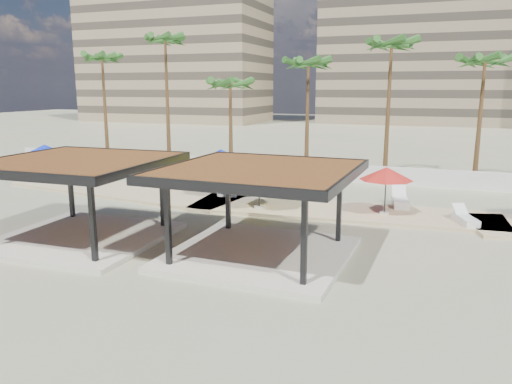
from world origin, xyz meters
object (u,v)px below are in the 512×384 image
(pavilion_central, at_px, (260,204))
(lounger_b, at_px, (400,201))
(pavilion_west, at_px, (79,192))
(lounger_c, at_px, (465,219))
(lounger_a, at_px, (231,191))
(umbrella_a, at_px, (45,150))
(umbrella_c, at_px, (386,174))

(pavilion_central, distance_m, lounger_b, 11.17)
(pavilion_west, relative_size, lounger_c, 3.52)
(pavilion_central, height_order, lounger_a, pavilion_central)
(umbrella_a, height_order, umbrella_c, umbrella_a)
(pavilion_central, relative_size, umbrella_a, 2.13)
(umbrella_a, distance_m, lounger_a, 13.76)
(lounger_a, bearing_deg, pavilion_west, 144.51)
(pavilion_central, height_order, pavilion_west, pavilion_west)
(pavilion_central, bearing_deg, pavilion_west, -173.80)
(pavilion_central, xyz_separation_m, lounger_b, (4.43, 10.11, -1.71))
(umbrella_a, xyz_separation_m, umbrella_c, (22.76, -1.29, -0.07))
(pavilion_central, height_order, umbrella_c, pavilion_central)
(pavilion_central, xyz_separation_m, pavilion_west, (-7.91, -0.67, 0.01))
(pavilion_west, bearing_deg, lounger_c, 25.87)
(umbrella_a, distance_m, umbrella_c, 22.80)
(lounger_a, xyz_separation_m, lounger_c, (12.91, -2.05, -0.00))
(umbrella_a, bearing_deg, pavilion_central, -25.74)
(pavilion_central, xyz_separation_m, umbrella_c, (3.86, 7.82, 0.13))
(lounger_a, relative_size, lounger_c, 1.03)
(lounger_c, bearing_deg, pavilion_west, 96.59)
(lounger_a, bearing_deg, umbrella_c, -121.16)
(lounger_b, xyz_separation_m, lounger_c, (3.21, -2.69, -0.04))
(lounger_c, bearing_deg, lounger_a, 60.10)
(pavilion_central, height_order, umbrella_a, pavilion_central)
(lounger_b, bearing_deg, umbrella_c, 156.13)
(umbrella_c, height_order, lounger_b, umbrella_c)
(pavilion_central, distance_m, lounger_a, 10.98)
(lounger_b, bearing_deg, pavilion_west, 121.21)
(lounger_b, bearing_deg, umbrella_a, 82.52)
(pavilion_west, distance_m, umbrella_c, 14.51)
(umbrella_a, bearing_deg, umbrella_c, -3.25)
(umbrella_a, distance_m, lounger_b, 23.43)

